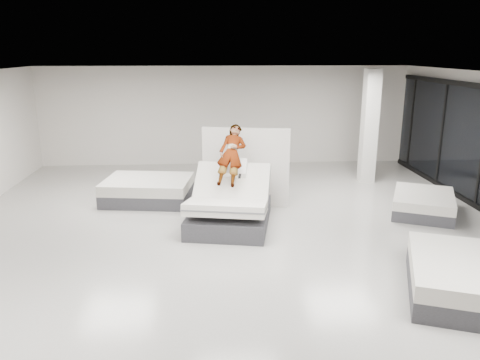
{
  "coord_description": "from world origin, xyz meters",
  "views": [
    {
      "loc": [
        -0.49,
        -8.32,
        3.68
      ],
      "look_at": [
        0.14,
        1.29,
        1.0
      ],
      "focal_mm": 35.0,
      "sensor_mm": 36.0,
      "label": 1
    }
  ],
  "objects_px": {
    "person": "(232,164)",
    "flat_bed_right_near": "(464,279)",
    "column": "(369,127)",
    "hero_bed": "(230,207)",
    "divider_panel": "(246,167)",
    "remote": "(240,176)",
    "flat_bed_right_far": "(423,204)",
    "flat_bed_left_far": "(148,190)"
  },
  "relations": [
    {
      "from": "flat_bed_left_far",
      "to": "divider_panel",
      "type": "bearing_deg",
      "value": -11.3
    },
    {
      "from": "flat_bed_left_far",
      "to": "column",
      "type": "relative_size",
      "value": 0.71
    },
    {
      "from": "hero_bed",
      "to": "flat_bed_left_far",
      "type": "xyz_separation_m",
      "value": [
        -1.98,
        1.84,
        -0.13
      ]
    },
    {
      "from": "hero_bed",
      "to": "flat_bed_left_far",
      "type": "height_order",
      "value": "hero_bed"
    },
    {
      "from": "hero_bed",
      "to": "flat_bed_right_far",
      "type": "bearing_deg",
      "value": 6.11
    },
    {
      "from": "hero_bed",
      "to": "flat_bed_right_near",
      "type": "xyz_separation_m",
      "value": [
        3.47,
        -3.26,
        -0.13
      ]
    },
    {
      "from": "hero_bed",
      "to": "flat_bed_left_far",
      "type": "distance_m",
      "value": 2.71
    },
    {
      "from": "remote",
      "to": "flat_bed_right_far",
      "type": "xyz_separation_m",
      "value": [
        4.32,
        0.55,
        -0.89
      ]
    },
    {
      "from": "flat_bed_right_near",
      "to": "flat_bed_left_far",
      "type": "distance_m",
      "value": 7.46
    },
    {
      "from": "person",
      "to": "remote",
      "type": "xyz_separation_m",
      "value": [
        0.15,
        -0.38,
        -0.16
      ]
    },
    {
      "from": "remote",
      "to": "flat_bed_right_far",
      "type": "distance_m",
      "value": 4.44
    },
    {
      "from": "remote",
      "to": "flat_bed_right_near",
      "type": "distance_m",
      "value": 4.63
    },
    {
      "from": "person",
      "to": "divider_panel",
      "type": "xyz_separation_m",
      "value": [
        0.38,
        1.04,
        -0.33
      ]
    },
    {
      "from": "remote",
      "to": "flat_bed_right_near",
      "type": "bearing_deg",
      "value": -33.64
    },
    {
      "from": "column",
      "to": "person",
      "type": "bearing_deg",
      "value": -143.66
    },
    {
      "from": "remote",
      "to": "flat_bed_right_near",
      "type": "relative_size",
      "value": 0.06
    },
    {
      "from": "person",
      "to": "flat_bed_left_far",
      "type": "height_order",
      "value": "person"
    },
    {
      "from": "flat_bed_right_far",
      "to": "column",
      "type": "height_order",
      "value": "column"
    },
    {
      "from": "person",
      "to": "flat_bed_right_near",
      "type": "xyz_separation_m",
      "value": [
        3.41,
        -3.57,
        -1.0
      ]
    },
    {
      "from": "person",
      "to": "flat_bed_right_near",
      "type": "relative_size",
      "value": 0.61
    },
    {
      "from": "person",
      "to": "remote",
      "type": "relative_size",
      "value": 10.92
    },
    {
      "from": "flat_bed_right_far",
      "to": "flat_bed_left_far",
      "type": "relative_size",
      "value": 0.92
    },
    {
      "from": "divider_panel",
      "to": "flat_bed_right_near",
      "type": "bearing_deg",
      "value": -44.42
    },
    {
      "from": "person",
      "to": "divider_panel",
      "type": "bearing_deg",
      "value": 80.5
    },
    {
      "from": "divider_panel",
      "to": "flat_bed_right_near",
      "type": "xyz_separation_m",
      "value": [
        3.02,
        -4.62,
        -0.67
      ]
    },
    {
      "from": "hero_bed",
      "to": "person",
      "type": "bearing_deg",
      "value": 79.25
    },
    {
      "from": "hero_bed",
      "to": "person",
      "type": "xyz_separation_m",
      "value": [
        0.06,
        0.32,
        0.87
      ]
    },
    {
      "from": "flat_bed_right_far",
      "to": "flat_bed_right_near",
      "type": "distance_m",
      "value": 3.89
    },
    {
      "from": "flat_bed_right_near",
      "to": "flat_bed_right_far",
      "type": "bearing_deg",
      "value": 74.2
    },
    {
      "from": "flat_bed_right_far",
      "to": "column",
      "type": "relative_size",
      "value": 0.66
    },
    {
      "from": "remote",
      "to": "divider_panel",
      "type": "distance_m",
      "value": 1.45
    },
    {
      "from": "person",
      "to": "flat_bed_right_far",
      "type": "bearing_deg",
      "value": 12.87
    },
    {
      "from": "person",
      "to": "flat_bed_right_near",
      "type": "height_order",
      "value": "person"
    },
    {
      "from": "hero_bed",
      "to": "flat_bed_left_far",
      "type": "relative_size",
      "value": 1.07
    },
    {
      "from": "remote",
      "to": "flat_bed_left_far",
      "type": "height_order",
      "value": "remote"
    },
    {
      "from": "divider_panel",
      "to": "column",
      "type": "distance_m",
      "value": 4.17
    },
    {
      "from": "flat_bed_right_far",
      "to": "flat_bed_left_far",
      "type": "bearing_deg",
      "value": 168.19
    },
    {
      "from": "flat_bed_right_far",
      "to": "flat_bed_right_near",
      "type": "height_order",
      "value": "flat_bed_right_near"
    },
    {
      "from": "hero_bed",
      "to": "divider_panel",
      "type": "height_order",
      "value": "divider_panel"
    },
    {
      "from": "hero_bed",
      "to": "divider_panel",
      "type": "xyz_separation_m",
      "value": [
        0.44,
        1.36,
        0.54
      ]
    },
    {
      "from": "flat_bed_left_far",
      "to": "column",
      "type": "distance_m",
      "value": 6.37
    },
    {
      "from": "column",
      "to": "flat_bed_right_near",
      "type": "bearing_deg",
      "value": -95.42
    }
  ]
}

